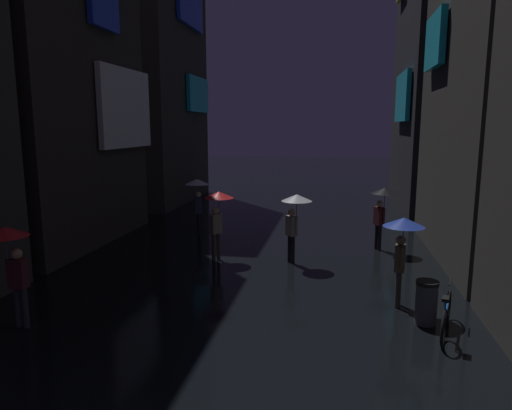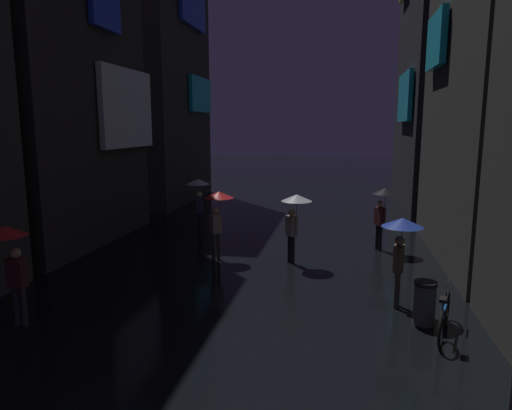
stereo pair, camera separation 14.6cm
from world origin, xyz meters
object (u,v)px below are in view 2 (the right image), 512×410
(bicycle_parked_at_storefront, at_px, (444,317))
(trash_bin, at_px, (425,303))
(pedestrian_near_crossing_black, at_px, (384,201))
(pedestrian_midstreet_left_red, at_px, (218,206))
(pedestrian_foreground_right_red, at_px, (9,248))
(pedestrian_midstreet_centre_clear, at_px, (295,209))
(pedestrian_foreground_left_clear, at_px, (198,191))
(pedestrian_far_right_blue, at_px, (401,237))

(bicycle_parked_at_storefront, xyz_separation_m, trash_bin, (-0.30, 0.46, 0.08))
(pedestrian_near_crossing_black, bearing_deg, pedestrian_midstreet_left_red, -159.20)
(pedestrian_near_crossing_black, height_order, pedestrian_foreground_right_red, same)
(pedestrian_midstreet_centre_clear, relative_size, pedestrian_foreground_right_red, 1.00)
(pedestrian_foreground_left_clear, bearing_deg, pedestrian_midstreet_centre_clear, -38.33)
(pedestrian_foreground_left_clear, bearing_deg, pedestrian_foreground_right_red, -98.48)
(pedestrian_far_right_blue, bearing_deg, pedestrian_foreground_right_red, -163.24)
(pedestrian_midstreet_centre_clear, relative_size, pedestrian_foreground_left_clear, 1.00)
(pedestrian_midstreet_left_red, bearing_deg, pedestrian_near_crossing_black, 20.80)
(pedestrian_foreground_right_red, bearing_deg, pedestrian_far_right_blue, 16.76)
(pedestrian_near_crossing_black, xyz_separation_m, pedestrian_midstreet_left_red, (-5.06, -1.92, 0.00))
(pedestrian_near_crossing_black, relative_size, pedestrian_midstreet_left_red, 1.00)
(pedestrian_foreground_right_red, bearing_deg, pedestrian_midstreet_centre_clear, 45.77)
(pedestrian_midstreet_centre_clear, relative_size, trash_bin, 2.28)
(pedestrian_foreground_left_clear, distance_m, pedestrian_midstreet_left_red, 3.46)
(pedestrian_midstreet_centre_clear, distance_m, pedestrian_midstreet_left_red, 2.37)
(pedestrian_far_right_blue, bearing_deg, trash_bin, -58.53)
(pedestrian_foreground_right_red, distance_m, bicycle_parked_at_storefront, 8.80)
(pedestrian_foreground_left_clear, xyz_separation_m, trash_bin, (7.06, -6.86, -1.20))
(pedestrian_near_crossing_black, xyz_separation_m, pedestrian_foreground_right_red, (-7.93, -7.37, 0.00))
(pedestrian_midstreet_centre_clear, height_order, pedestrian_foreground_left_clear, same)
(pedestrian_midstreet_centre_clear, distance_m, pedestrian_foreground_left_clear, 5.05)
(pedestrian_midstreet_left_red, bearing_deg, pedestrian_foreground_right_red, -117.78)
(pedestrian_foreground_left_clear, xyz_separation_m, pedestrian_foreground_right_red, (-1.27, -8.51, 0.00))
(pedestrian_foreground_right_red, xyz_separation_m, trash_bin, (8.33, 1.65, -1.20))
(pedestrian_far_right_blue, xyz_separation_m, pedestrian_near_crossing_black, (0.05, 4.99, 0.00))
(pedestrian_midstreet_left_red, height_order, bicycle_parked_at_storefront, pedestrian_midstreet_left_red)
(pedestrian_foreground_right_red, bearing_deg, pedestrian_midstreet_left_red, 62.22)
(pedestrian_far_right_blue, relative_size, trash_bin, 2.28)
(pedestrian_far_right_blue, distance_m, pedestrian_midstreet_left_red, 5.88)
(pedestrian_foreground_left_clear, relative_size, bicycle_parked_at_storefront, 1.21)
(pedestrian_midstreet_left_red, relative_size, trash_bin, 2.28)
(pedestrian_near_crossing_black, relative_size, pedestrian_foreground_right_red, 1.00)
(bicycle_parked_at_storefront, bearing_deg, pedestrian_midstreet_left_red, 143.53)
(pedestrian_foreground_right_red, bearing_deg, pedestrian_foreground_left_clear, 81.52)
(pedestrian_near_crossing_black, height_order, trash_bin, pedestrian_near_crossing_black)
(pedestrian_midstreet_left_red, distance_m, bicycle_parked_at_storefront, 7.27)
(pedestrian_far_right_blue, xyz_separation_m, pedestrian_midstreet_left_red, (-5.02, 3.07, 0.00))
(pedestrian_far_right_blue, relative_size, pedestrian_foreground_left_clear, 1.00)
(pedestrian_midstreet_centre_clear, relative_size, pedestrian_near_crossing_black, 1.00)
(pedestrian_far_right_blue, relative_size, pedestrian_near_crossing_black, 1.00)
(pedestrian_far_right_blue, height_order, pedestrian_near_crossing_black, same)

